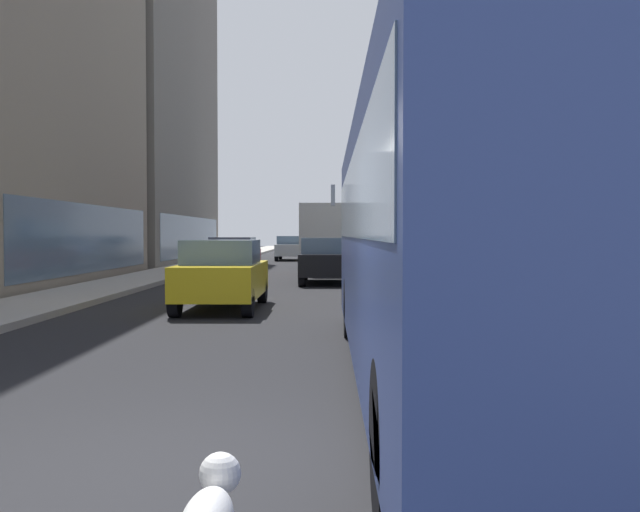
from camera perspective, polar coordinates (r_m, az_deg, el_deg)
name	(u,v)px	position (r m, az deg, el deg)	size (l,w,h in m)	color
ground_plane	(306,265)	(40.14, -1.15, -0.71)	(120.00, 120.00, 0.00)	#232326
sidewalk_left	(207,263)	(40.72, -9.19, -0.59)	(2.40, 110.00, 0.15)	#ADA89E
sidewalk_right	(406,263)	(40.37, 6.96, -0.60)	(2.40, 110.00, 0.15)	gray
building_left_far	(112,73)	(45.81, -16.56, 14.02)	(9.92, 19.15, 23.04)	gray
building_right_mid	(555,45)	(36.02, 18.54, 15.90)	(10.31, 23.44, 21.19)	slate
transit_bus	(458,232)	(8.52, 11.15, 1.90)	(2.78, 11.53, 3.05)	#33478C
car_red_coupe	(233,256)	(30.32, -7.04, 0.02)	(1.90, 4.71, 1.62)	red
car_yellow_taxi	(222,274)	(16.45, -7.92, -1.48)	(1.76, 4.06, 1.62)	yellow
car_blue_hatchback	(349,247)	(50.71, 2.39, 0.74)	(1.80, 4.56, 1.62)	#4C6BB7
car_white_van	(291,248)	(47.08, -2.35, 0.66)	(1.94, 4.62, 1.62)	silver
car_silver_sedan	(352,248)	(45.57, 2.58, 0.63)	(1.88, 4.71, 1.62)	#B7BABF
car_black_suv	(326,260)	(24.99, 0.52, -0.34)	(1.87, 4.18, 1.62)	black
box_truck	(327,236)	(32.67, 0.55, 1.64)	(2.30, 7.50, 3.05)	#19519E
traffic_light_near	(617,180)	(9.67, 22.94, 5.68)	(0.24, 0.40, 3.40)	black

